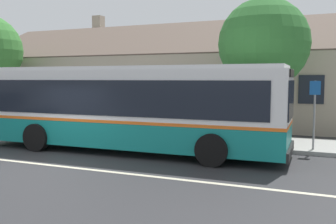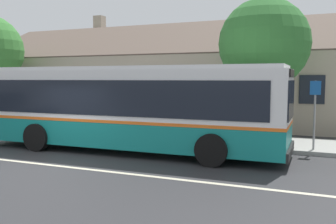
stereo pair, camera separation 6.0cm
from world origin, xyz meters
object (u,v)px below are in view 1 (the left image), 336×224
at_px(bus_stop_sign, 314,107).
at_px(bench_by_building, 24,120).
at_px(street_tree_primary, 262,46).
at_px(transit_bus, 128,106).

bearing_deg(bus_stop_sign, bench_by_building, 178.28).
distance_m(street_tree_primary, bus_stop_sign, 3.58).
relative_size(transit_bus, bench_by_building, 6.39).
height_order(transit_bus, street_tree_primary, street_tree_primary).
bearing_deg(street_tree_primary, bus_stop_sign, -39.80).
xyz_separation_m(bench_by_building, bus_stop_sign, (13.44, -0.40, 1.07)).
height_order(bench_by_building, street_tree_primary, street_tree_primary).
distance_m(transit_bus, street_tree_primary, 6.08).
height_order(bench_by_building, bus_stop_sign, bus_stop_sign).
bearing_deg(transit_bus, bus_stop_sign, 18.61).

